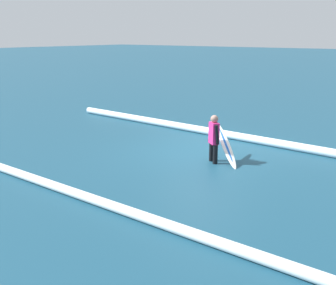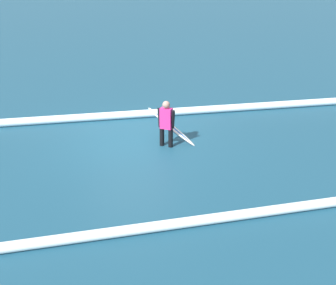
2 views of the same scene
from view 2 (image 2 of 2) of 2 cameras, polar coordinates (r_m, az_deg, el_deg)
The scene contains 5 objects.
ground_plane at distance 12.78m, azimuth -5.21°, elevation 0.30°, with size 194.37×194.37×0.00m, color navy.
surfer at distance 12.04m, azimuth -0.24°, elevation 2.88°, with size 0.44×0.46×1.39m.
surfboard at distance 12.47m, azimuth 0.44°, elevation 2.22°, with size 1.38×1.20×1.00m.
wave_crest_foreground at distance 14.66m, azimuth -4.99°, elevation 3.87°, with size 0.27×0.27×16.08m, color white.
wave_crest_midground at distance 8.36m, azimuth -7.27°, elevation -12.17°, with size 0.22×0.22×21.35m, color white.
Camera 2 is at (1.53, 11.71, 4.87)m, focal length 44.25 mm.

